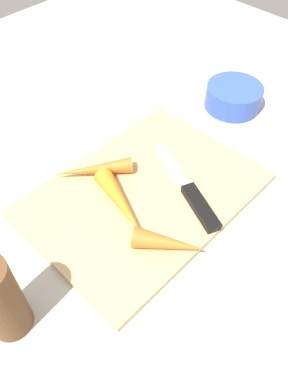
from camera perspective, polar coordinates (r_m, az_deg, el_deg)
ground_plane at (r=0.62m, az=0.00°, el=-0.72°), size 1.40×1.40×0.00m
cutting_board at (r=0.62m, az=0.00°, el=-0.36°), size 0.36×0.26×0.01m
knife at (r=0.60m, az=7.71°, el=-1.35°), size 0.10×0.19×0.01m
carrot_longest at (r=0.58m, az=-3.20°, el=-1.77°), size 0.07×0.14×0.03m
carrot_shortest at (r=0.54m, az=3.76°, el=-7.55°), size 0.08×0.10×0.03m
carrot_medium at (r=0.63m, az=-7.54°, el=3.27°), size 0.12×0.10×0.03m
small_bowl at (r=0.80m, az=13.05°, el=13.50°), size 0.11×0.11×0.05m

